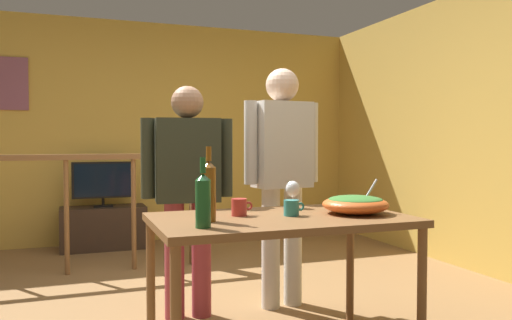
{
  "coord_description": "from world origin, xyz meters",
  "views": [
    {
      "loc": [
        -0.73,
        -3.24,
        1.18
      ],
      "look_at": [
        0.35,
        -0.3,
        1.06
      ],
      "focal_mm": 35.96,
      "sensor_mm": 36.0,
      "label": 1
    }
  ],
  "objects_px": {
    "stair_railing": "(90,196)",
    "tv_console": "(103,228)",
    "wine_glass": "(293,190)",
    "wine_bottle_green": "(203,199)",
    "salad_bowl": "(355,203)",
    "serving_table": "(281,230)",
    "person_standing_left": "(188,182)",
    "person_standing_right": "(282,166)",
    "mug_red": "(239,207)",
    "flat_screen_tv": "(103,181)",
    "wine_bottle_amber": "(209,190)",
    "framed_picture": "(0,83)",
    "mug_teal": "(292,208)"
  },
  "relations": [
    {
      "from": "wine_bottle_green",
      "to": "person_standing_right",
      "type": "relative_size",
      "value": 0.2
    },
    {
      "from": "stair_railing",
      "to": "person_standing_left",
      "type": "bearing_deg",
      "value": -68.37
    },
    {
      "from": "framed_picture",
      "to": "mug_red",
      "type": "xyz_separation_m",
      "value": [
        1.55,
        -3.44,
        -0.98
      ]
    },
    {
      "from": "tv_console",
      "to": "salad_bowl",
      "type": "height_order",
      "value": "salad_bowl"
    },
    {
      "from": "wine_glass",
      "to": "wine_bottle_green",
      "type": "relative_size",
      "value": 0.5
    },
    {
      "from": "framed_picture",
      "to": "mug_red",
      "type": "height_order",
      "value": "framed_picture"
    },
    {
      "from": "flat_screen_tv",
      "to": "framed_picture",
      "type": "bearing_deg",
      "value": 162.56
    },
    {
      "from": "mug_red",
      "to": "flat_screen_tv",
      "type": "bearing_deg",
      "value": 99.59
    },
    {
      "from": "serving_table",
      "to": "mug_red",
      "type": "height_order",
      "value": "mug_red"
    },
    {
      "from": "wine_glass",
      "to": "person_standing_right",
      "type": "height_order",
      "value": "person_standing_right"
    },
    {
      "from": "framed_picture",
      "to": "wine_bottle_amber",
      "type": "bearing_deg",
      "value": -69.45
    },
    {
      "from": "wine_bottle_green",
      "to": "person_standing_left",
      "type": "xyz_separation_m",
      "value": [
        0.15,
        1.0,
        0.0
      ]
    },
    {
      "from": "salad_bowl",
      "to": "wine_glass",
      "type": "height_order",
      "value": "salad_bowl"
    },
    {
      "from": "tv_console",
      "to": "mug_red",
      "type": "relative_size",
      "value": 7.45
    },
    {
      "from": "serving_table",
      "to": "tv_console",
      "type": "bearing_deg",
      "value": 102.73
    },
    {
      "from": "person_standing_right",
      "to": "mug_red",
      "type": "bearing_deg",
      "value": 45.69
    },
    {
      "from": "serving_table",
      "to": "wine_bottle_green",
      "type": "bearing_deg",
      "value": -156.13
    },
    {
      "from": "framed_picture",
      "to": "flat_screen_tv",
      "type": "bearing_deg",
      "value": -17.44
    },
    {
      "from": "serving_table",
      "to": "stair_railing",
      "type": "bearing_deg",
      "value": 112.29
    },
    {
      "from": "stair_railing",
      "to": "mug_red",
      "type": "height_order",
      "value": "stair_railing"
    },
    {
      "from": "wine_bottle_amber",
      "to": "mug_red",
      "type": "relative_size",
      "value": 3.16
    },
    {
      "from": "flat_screen_tv",
      "to": "wine_glass",
      "type": "height_order",
      "value": "flat_screen_tv"
    },
    {
      "from": "wine_glass",
      "to": "wine_bottle_green",
      "type": "bearing_deg",
      "value": -143.64
    },
    {
      "from": "person_standing_left",
      "to": "person_standing_right",
      "type": "distance_m",
      "value": 0.69
    },
    {
      "from": "wine_glass",
      "to": "framed_picture",
      "type": "bearing_deg",
      "value": 121.15
    },
    {
      "from": "stair_railing",
      "to": "tv_console",
      "type": "distance_m",
      "value": 1.14
    },
    {
      "from": "wine_glass",
      "to": "wine_bottle_green",
      "type": "height_order",
      "value": "wine_bottle_green"
    },
    {
      "from": "wine_bottle_amber",
      "to": "person_standing_right",
      "type": "xyz_separation_m",
      "value": [
        0.75,
        0.83,
        0.07
      ]
    },
    {
      "from": "stair_railing",
      "to": "person_standing_left",
      "type": "relative_size",
      "value": 1.93
    },
    {
      "from": "serving_table",
      "to": "wine_bottle_amber",
      "type": "xyz_separation_m",
      "value": [
        -0.41,
        -0.05,
        0.23
      ]
    },
    {
      "from": "serving_table",
      "to": "mug_red",
      "type": "bearing_deg",
      "value": 155.77
    },
    {
      "from": "tv_console",
      "to": "salad_bowl",
      "type": "distance_m",
      "value": 3.55
    },
    {
      "from": "stair_railing",
      "to": "salad_bowl",
      "type": "distance_m",
      "value": 2.64
    },
    {
      "from": "mug_red",
      "to": "mug_teal",
      "type": "distance_m",
      "value": 0.29
    },
    {
      "from": "serving_table",
      "to": "person_standing_left",
      "type": "xyz_separation_m",
      "value": [
        -0.34,
        0.78,
        0.21
      ]
    },
    {
      "from": "tv_console",
      "to": "person_standing_left",
      "type": "distance_m",
      "value": 2.58
    },
    {
      "from": "wine_bottle_amber",
      "to": "stair_railing",
      "type": "bearing_deg",
      "value": 102.33
    },
    {
      "from": "flat_screen_tv",
      "to": "person_standing_left",
      "type": "height_order",
      "value": "person_standing_left"
    },
    {
      "from": "flat_screen_tv",
      "to": "person_standing_right",
      "type": "relative_size",
      "value": 0.38
    },
    {
      "from": "mug_red",
      "to": "salad_bowl",
      "type": "bearing_deg",
      "value": -12.86
    },
    {
      "from": "flat_screen_tv",
      "to": "wine_bottle_amber",
      "type": "xyz_separation_m",
      "value": [
        0.32,
        -3.26,
        0.18
      ]
    },
    {
      "from": "stair_railing",
      "to": "wine_glass",
      "type": "relative_size",
      "value": 17.99
    },
    {
      "from": "stair_railing",
      "to": "mug_teal",
      "type": "distance_m",
      "value": 2.43
    },
    {
      "from": "framed_picture",
      "to": "person_standing_left",
      "type": "height_order",
      "value": "framed_picture"
    },
    {
      "from": "serving_table",
      "to": "person_standing_right",
      "type": "height_order",
      "value": "person_standing_right"
    },
    {
      "from": "wine_glass",
      "to": "person_standing_left",
      "type": "bearing_deg",
      "value": 137.92
    },
    {
      "from": "mug_teal",
      "to": "flat_screen_tv",
      "type": "bearing_deg",
      "value": 103.9
    },
    {
      "from": "salad_bowl",
      "to": "wine_glass",
      "type": "distance_m",
      "value": 0.42
    },
    {
      "from": "serving_table",
      "to": "wine_bottle_green",
      "type": "distance_m",
      "value": 0.57
    },
    {
      "from": "stair_railing",
      "to": "framed_picture",
      "type": "bearing_deg",
      "value": 122.78
    }
  ]
}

